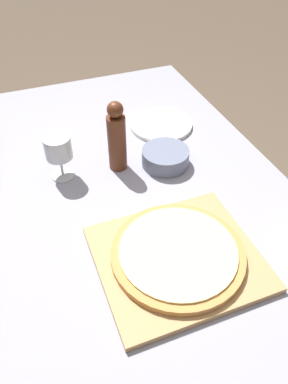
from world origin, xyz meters
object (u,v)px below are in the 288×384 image
Objects in this scene: pepper_mill at (117,138)px; small_bowl at (165,157)px; pizza at (178,253)px; wine_glass at (58,149)px.

small_bowl is at bearing -15.85° from pepper_mill.
pepper_mill reaches higher than small_bowl.
pizza is 1.42× the size of pepper_mill.
pizza is at bearing -65.37° from wine_glass.
pepper_mill is (-0.02, 0.41, 0.08)m from pizza.
wine_glass is 0.94× the size of small_bowl.
small_bowl is at bearing 71.06° from pizza.
pizza is 0.39m from small_bowl.
small_bowl is (0.32, -0.06, -0.08)m from wine_glass.
pepper_mill is at bearing 164.15° from small_bowl.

